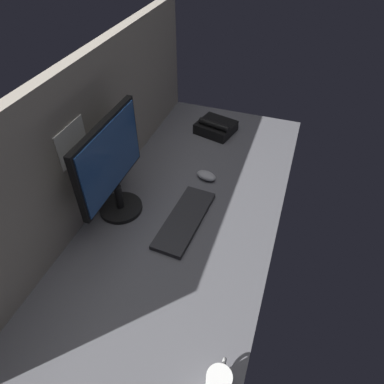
# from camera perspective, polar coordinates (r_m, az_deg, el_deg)

# --- Properties ---
(ground_plane) EXTENTS (1.80, 0.80, 0.03)m
(ground_plane) POSITION_cam_1_polar(r_m,az_deg,el_deg) (1.47, -1.96, -3.90)
(ground_plane) COLOR #515156
(cubicle_wall_back) EXTENTS (1.80, 0.06, 0.60)m
(cubicle_wall_back) POSITION_cam_1_polar(r_m,az_deg,el_deg) (1.42, -16.73, 8.66)
(cubicle_wall_back) COLOR gray
(cubicle_wall_back) RESTS_ON ground_plane
(monitor) EXTENTS (0.42, 0.18, 0.42)m
(monitor) POSITION_cam_1_polar(r_m,az_deg,el_deg) (1.36, -13.08, 4.23)
(monitor) COLOR black
(monitor) RESTS_ON ground_plane
(keyboard) EXTENTS (0.38, 0.15, 0.02)m
(keyboard) POSITION_cam_1_polar(r_m,az_deg,el_deg) (1.42, -1.21, -4.55)
(keyboard) COLOR #262628
(keyboard) RESTS_ON ground_plane
(mouse) EXTENTS (0.08, 0.11, 0.03)m
(mouse) POSITION_cam_1_polar(r_m,az_deg,el_deg) (1.62, 2.36, 2.70)
(mouse) COLOR #99999E
(mouse) RESTS_ON ground_plane
(mug_ceramic_white) EXTENTS (0.10, 0.07, 0.10)m
(mug_ceramic_white) POSITION_cam_1_polar(r_m,az_deg,el_deg) (1.06, 4.41, -28.69)
(mug_ceramic_white) COLOR white
(mug_ceramic_white) RESTS_ON ground_plane
(desk_phone) EXTENTS (0.21, 0.23, 0.09)m
(desk_phone) POSITION_cam_1_polar(r_m,az_deg,el_deg) (1.93, 3.89, 10.57)
(desk_phone) COLOR black
(desk_phone) RESTS_ON ground_plane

